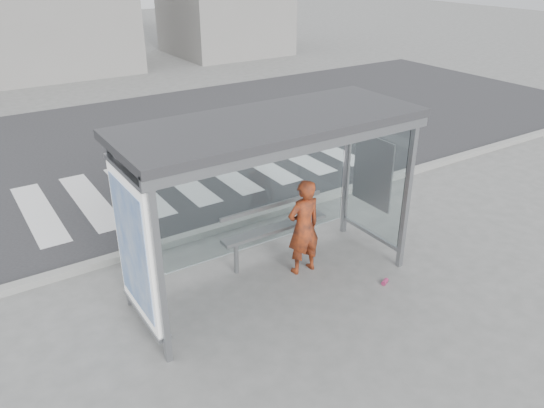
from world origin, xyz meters
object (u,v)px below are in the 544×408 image
at_px(bus_shelter, 247,167).
at_px(bench, 275,228).
at_px(person, 304,227).
at_px(soda_can, 385,282).

distance_m(bus_shelter, bench, 1.70).
xyz_separation_m(person, soda_can, (0.84, -1.00, -0.75)).
bearing_deg(person, bus_shelter, 0.31).
relative_size(bus_shelter, person, 2.71).
bearing_deg(bus_shelter, soda_can, -29.16).
distance_m(bus_shelter, person, 1.55).
distance_m(bench, soda_can, 1.92).
bearing_deg(bus_shelter, bench, 32.94).
xyz_separation_m(person, bench, (-0.17, 0.54, -0.21)).
xyz_separation_m(bus_shelter, bench, (0.80, 0.52, -1.41)).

